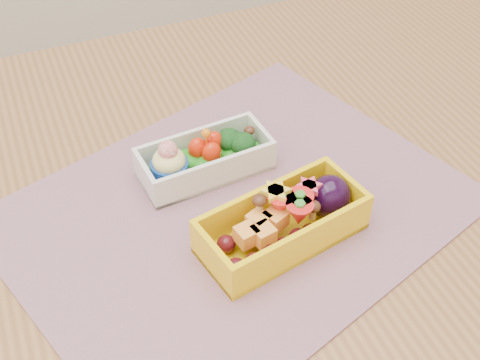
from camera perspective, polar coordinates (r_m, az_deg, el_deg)
name	(u,v)px	position (r m, az deg, el deg)	size (l,w,h in m)	color
table	(257,242)	(0.82, 1.57, -5.56)	(1.20, 0.80, 0.75)	brown
placemat	(236,210)	(0.72, -0.40, -2.66)	(0.49, 0.37, 0.00)	gray
bento_white	(204,158)	(0.75, -3.19, 1.93)	(0.16, 0.08, 0.06)	silver
bento_yellow	(286,221)	(0.67, 4.09, -3.70)	(0.19, 0.11, 0.06)	yellow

